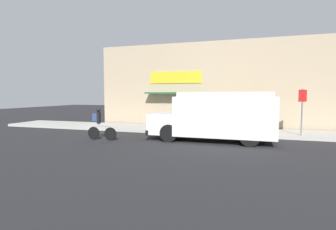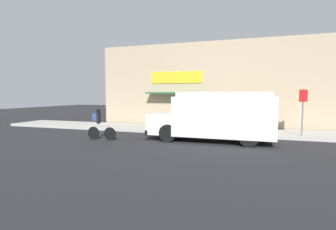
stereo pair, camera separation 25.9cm
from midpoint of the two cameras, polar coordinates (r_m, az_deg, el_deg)
ground_plane at (r=14.44m, az=8.42°, el=-4.50°), size 70.00×70.00×0.00m
sidewalk at (r=15.83m, az=9.37°, el=-3.42°), size 28.00×2.89×0.16m
storefront at (r=17.40m, az=10.18°, el=6.37°), size 16.12×1.08×5.68m
school_bus at (r=12.71m, az=11.04°, el=-0.21°), size 5.93×2.61×2.35m
cyclist at (r=13.39m, az=-14.19°, el=-1.85°), size 1.57×0.22×1.60m
stop_sign_post at (r=14.72m, az=27.77°, el=2.05°), size 0.45×0.45×2.37m
trash_bin at (r=15.82m, az=21.90°, el=-1.60°), size 0.61×0.61×0.99m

